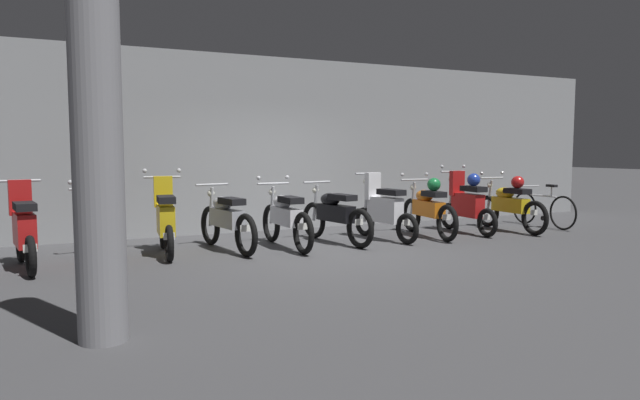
% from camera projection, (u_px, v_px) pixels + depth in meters
% --- Properties ---
extents(ground_plane, '(80.00, 80.00, 0.00)m').
position_uv_depth(ground_plane, '(328.00, 251.00, 8.78)').
color(ground_plane, '#424244').
extents(back_wall, '(16.41, 0.30, 3.37)m').
position_uv_depth(back_wall, '(268.00, 145.00, 11.07)').
color(back_wall, gray).
rests_on(back_wall, ground).
extents(motorbike_slot_0, '(0.56, 1.67, 1.18)m').
position_uv_depth(motorbike_slot_0, '(24.00, 230.00, 7.44)').
color(motorbike_slot_0, black).
rests_on(motorbike_slot_0, ground).
extents(motorbike_slot_1, '(0.60, 1.94, 1.15)m').
position_uv_depth(motorbike_slot_1, '(100.00, 228.00, 7.87)').
color(motorbike_slot_1, black).
rests_on(motorbike_slot_1, ground).
extents(motorbike_slot_2, '(0.59, 1.68, 1.29)m').
position_uv_depth(motorbike_slot_2, '(165.00, 220.00, 8.48)').
color(motorbike_slot_2, black).
rests_on(motorbike_slot_2, ground).
extents(motorbike_slot_3, '(0.58, 1.94, 1.03)m').
position_uv_depth(motorbike_slot_3, '(226.00, 220.00, 8.83)').
color(motorbike_slot_3, black).
rests_on(motorbike_slot_3, ground).
extents(motorbike_slot_4, '(0.59, 1.95, 1.15)m').
position_uv_depth(motorbike_slot_4, '(285.00, 217.00, 9.08)').
color(motorbike_slot_4, black).
rests_on(motorbike_slot_4, ground).
extents(motorbike_slot_5, '(0.60, 1.93, 1.03)m').
position_uv_depth(motorbike_slot_5, '(335.00, 214.00, 9.55)').
color(motorbike_slot_5, black).
rests_on(motorbike_slot_5, ground).
extents(motorbike_slot_6, '(0.56, 1.67, 1.18)m').
position_uv_depth(motorbike_slot_6, '(383.00, 210.00, 9.89)').
color(motorbike_slot_6, black).
rests_on(motorbike_slot_6, ground).
extents(motorbike_slot_7, '(0.59, 1.95, 1.15)m').
position_uv_depth(motorbike_slot_7, '(428.00, 208.00, 10.27)').
color(motorbike_slot_7, black).
rests_on(motorbike_slot_7, ground).
extents(motorbike_slot_8, '(0.59, 1.68, 1.29)m').
position_uv_depth(motorbike_slot_8, '(467.00, 203.00, 10.71)').
color(motorbike_slot_8, black).
rests_on(motorbike_slot_8, ground).
extents(motorbike_slot_9, '(0.59, 1.95, 1.15)m').
position_uv_depth(motorbike_slot_9, '(510.00, 204.00, 10.97)').
color(motorbike_slot_9, black).
rests_on(motorbike_slot_9, ground).
extents(bicycle, '(0.50, 1.73, 0.89)m').
position_uv_depth(bicycle, '(543.00, 209.00, 11.58)').
color(bicycle, black).
rests_on(bicycle, ground).
extents(support_pillar, '(0.40, 0.40, 3.37)m').
position_uv_depth(support_pillar, '(97.00, 136.00, 4.52)').
color(support_pillar, gray).
rests_on(support_pillar, ground).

